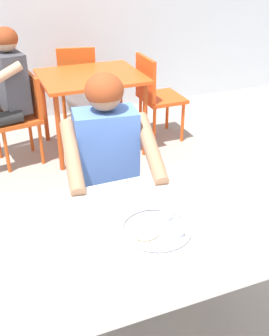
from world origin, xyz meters
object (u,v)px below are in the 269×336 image
chair_foreground (103,183)px  diner_foreground (110,166)px  chair_red_right (155,92)px  chair_red_far (77,81)px  drinking_cup (241,184)px  patron_background (1,87)px  table_foreground (161,238)px  chair_red_left (23,112)px  table_background_red (91,84)px  thali_tray (156,229)px

chair_foreground → diner_foreground: 0.32m
diner_foreground → chair_red_right: diner_foreground is taller
chair_red_far → diner_foreground: bearing=-100.0°
drinking_cup → patron_background: patron_background is taller
drinking_cup → patron_background: bearing=112.1°
table_foreground → chair_red_right: chair_red_right is taller
chair_red_left → table_foreground: bearing=-82.9°
table_background_red → diner_foreground: bearing=-102.9°
thali_tray → table_background_red: bearing=80.3°
chair_red_far → table_background_red: bearing=-91.4°
chair_red_far → patron_background: 1.04m
thali_tray → chair_foreground: chair_foreground is taller
chair_red_far → chair_red_right: bearing=-45.2°
thali_tray → drinking_cup: drinking_cup is taller
table_foreground → chair_foreground: 0.85m
thali_tray → drinking_cup: 0.51m
table_foreground → chair_red_right: bearing=66.3°
diner_foreground → patron_background: 1.71m
chair_foreground → patron_background: size_ratio=0.68×
table_foreground → chair_red_left: chair_red_left is taller
chair_red_right → chair_red_far: bearing=134.8°
thali_tray → table_background_red: 2.36m
chair_red_right → chair_red_far: chair_red_far is taller
chair_foreground → diner_foreground: size_ratio=0.68×
drinking_cup → table_background_red: (-0.09, 2.20, -0.15)m
thali_tray → drinking_cup: (0.49, 0.12, 0.04)m
table_background_red → chair_red_left: 0.67m
diner_foreground → chair_red_right: (1.02, 1.65, -0.23)m
chair_red_left → chair_red_far: bearing=43.0°
thali_tray → table_background_red: (0.40, 2.32, -0.11)m
thali_tray → chair_red_left: size_ratio=0.37×
diner_foreground → chair_foreground: bearing=83.9°
diner_foreground → table_background_red: bearing=77.1°
patron_background → chair_red_left: bearing=0.3°
table_foreground → chair_red_left: bearing=97.1°
thali_tray → chair_red_far: size_ratio=0.34×
diner_foreground → drinking_cup: bearing=-47.4°
diner_foreground → chair_red_far: (0.40, 2.27, -0.22)m
chair_red_right → patron_background: size_ratio=0.71×
chair_red_left → table_background_red: bearing=1.5°
chair_red_far → thali_tray: bearing=-98.1°
drinking_cup → diner_foreground: 0.71m
drinking_cup → thali_tray: bearing=-166.2°
chair_red_left → drinking_cup: bearing=-71.3°
chair_foreground → chair_red_far: chair_red_far is taller
drinking_cup → diner_foreground: diner_foreground is taller
table_foreground → patron_background: size_ratio=1.00×
table_foreground → chair_red_far: 2.92m
diner_foreground → chair_red_left: diner_foreground is taller
chair_foreground → chair_red_left: 1.47m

